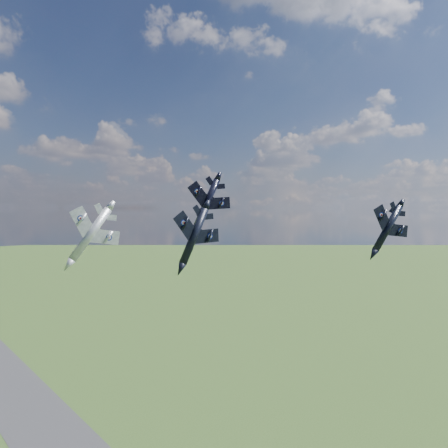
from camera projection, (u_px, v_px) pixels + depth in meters
jet_lead_navy at (194, 236)px, 83.95m from camera, size 13.63×17.21×7.80m
jet_right_navy at (388, 228)px, 88.45m from camera, size 14.64×17.28×8.40m
jet_high_navy at (207, 203)px, 100.81m from camera, size 17.28×19.55×7.89m
jet_left_silver at (91, 234)px, 76.64m from camera, size 13.37×16.73×8.71m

